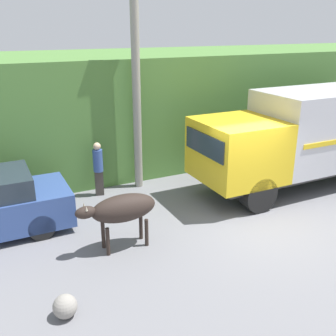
% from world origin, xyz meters
% --- Properties ---
extents(ground_plane, '(60.00, 60.00, 0.00)m').
position_xyz_m(ground_plane, '(0.00, 0.00, 0.00)').
color(ground_plane, slate).
extents(hillside_embankment, '(32.00, 5.88, 3.99)m').
position_xyz_m(hillside_embankment, '(0.00, 7.05, 2.00)').
color(hillside_embankment, '#4C7A38').
rests_on(hillside_embankment, ground_plane).
extents(building_backdrop, '(5.21, 2.70, 2.74)m').
position_xyz_m(building_backdrop, '(-4.32, 5.58, 1.38)').
color(building_backdrop, '#C6B793').
rests_on(building_backdrop, ground_plane).
extents(cargo_truck, '(7.51, 2.32, 3.07)m').
position_xyz_m(cargo_truck, '(3.28, 1.50, 1.71)').
color(cargo_truck, '#2D2D2D').
rests_on(cargo_truck, ground_plane).
extents(brown_cow, '(1.89, 0.64, 1.33)m').
position_xyz_m(brown_cow, '(-3.51, 0.42, 0.99)').
color(brown_cow, '#2D231E').
rests_on(brown_cow, ground_plane).
extents(pedestrian_on_hill, '(0.34, 0.34, 1.68)m').
position_xyz_m(pedestrian_on_hill, '(-3.12, 3.62, 0.94)').
color(pedestrian_on_hill, '#38332D').
rests_on(pedestrian_on_hill, ground_plane).
extents(utility_pole, '(0.90, 0.25, 6.75)m').
position_xyz_m(utility_pole, '(-1.75, 3.77, 3.48)').
color(utility_pole, gray).
rests_on(utility_pole, ground_plane).
extents(roadside_rock, '(0.44, 0.44, 0.44)m').
position_xyz_m(roadside_rock, '(-5.26, -1.38, 0.22)').
color(roadside_rock, gray).
rests_on(roadside_rock, ground_plane).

